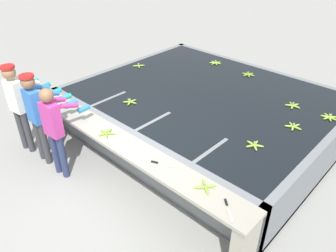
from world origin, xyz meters
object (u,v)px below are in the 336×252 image
(banana_bunch_ledge_0, at_px, (107,133))
(banana_bunch_ledge_1, at_px, (205,187))
(banana_bunch_floating_4, at_px, (130,102))
(banana_bunch_floating_6, at_px, (254,145))
(worker_1, at_px, (37,111))
(banana_bunch_floating_3, at_px, (293,126))
(worker_2, at_px, (55,125))
(worker_0, at_px, (18,101))
(knife_0, at_px, (159,163))
(knife_1, at_px, (227,207))
(banana_bunch_floating_7, at_px, (329,117))
(banana_bunch_floating_1, at_px, (215,63))
(banana_bunch_floating_0, at_px, (139,66))
(banana_bunch_floating_2, at_px, (248,74))
(banana_bunch_floating_5, at_px, (293,105))

(banana_bunch_ledge_0, relative_size, banana_bunch_ledge_1, 1.15)
(banana_bunch_floating_4, height_order, banana_bunch_floating_6, same)
(worker_1, distance_m, banana_bunch_floating_3, 4.19)
(banana_bunch_floating_3, xyz_separation_m, banana_bunch_ledge_1, (-0.16, -2.09, 0.00))
(worker_1, relative_size, worker_2, 1.03)
(worker_0, bearing_deg, banana_bunch_floating_6, 26.78)
(knife_0, height_order, knife_1, same)
(banana_bunch_floating_7, height_order, banana_bunch_ledge_1, banana_bunch_ledge_1)
(banana_bunch_floating_3, height_order, knife_1, banana_bunch_floating_3)
(banana_bunch_floating_1, height_order, banana_bunch_ledge_1, banana_bunch_ledge_1)
(worker_2, distance_m, banana_bunch_floating_6, 3.07)
(banana_bunch_floating_0, distance_m, banana_bunch_floating_2, 2.45)
(banana_bunch_floating_5, bearing_deg, banana_bunch_ledge_1, -86.60)
(banana_bunch_floating_2, bearing_deg, banana_bunch_ledge_0, -95.82)
(banana_bunch_floating_1, xyz_separation_m, banana_bunch_floating_3, (2.58, -1.42, 0.00))
(worker_1, bearing_deg, banana_bunch_floating_1, 80.77)
(banana_bunch_floating_5, xyz_separation_m, banana_bunch_floating_6, (0.14, -1.55, 0.00))
(banana_bunch_ledge_0, height_order, knife_1, banana_bunch_ledge_0)
(banana_bunch_ledge_0, bearing_deg, banana_bunch_floating_7, 51.05)
(knife_0, bearing_deg, banana_bunch_floating_5, 78.28)
(banana_bunch_floating_3, bearing_deg, knife_1, -84.04)
(worker_0, relative_size, banana_bunch_floating_1, 5.93)
(banana_bunch_floating_4, distance_m, banana_bunch_floating_7, 3.44)
(banana_bunch_floating_4, bearing_deg, banana_bunch_ledge_1, -19.76)
(knife_0, bearing_deg, banana_bunch_ledge_0, -178.02)
(worker_0, distance_m, banana_bunch_floating_6, 4.05)
(banana_bunch_floating_1, bearing_deg, banana_bunch_floating_6, -43.92)
(banana_bunch_floating_2, relative_size, banana_bunch_ledge_1, 1.17)
(worker_1, bearing_deg, banana_bunch_floating_5, 48.72)
(banana_bunch_floating_1, distance_m, knife_0, 3.93)
(worker_0, bearing_deg, worker_2, 2.78)
(worker_0, xyz_separation_m, banana_bunch_floating_0, (0.05, 2.78, -0.14))
(knife_1, bearing_deg, worker_1, -172.00)
(banana_bunch_floating_5, bearing_deg, worker_2, -125.54)
(banana_bunch_floating_2, height_order, banana_bunch_ledge_0, banana_bunch_ledge_0)
(banana_bunch_floating_5, bearing_deg, worker_0, -135.84)
(knife_0, bearing_deg, banana_bunch_floating_1, 115.19)
(knife_1, bearing_deg, banana_bunch_floating_4, 161.28)
(worker_1, distance_m, banana_bunch_floating_7, 4.88)
(worker_1, xyz_separation_m, banana_bunch_floating_7, (3.55, 3.35, -0.12))
(banana_bunch_floating_0, height_order, banana_bunch_ledge_1, banana_bunch_ledge_1)
(banana_bunch_ledge_1, bearing_deg, banana_bunch_floating_0, 148.92)
(banana_bunch_floating_7, distance_m, knife_1, 2.86)
(banana_bunch_floating_4, relative_size, banana_bunch_ledge_1, 1.14)
(banana_bunch_floating_0, relative_size, banana_bunch_floating_5, 0.89)
(worker_1, height_order, banana_bunch_floating_5, worker_1)
(banana_bunch_floating_0, height_order, knife_0, banana_bunch_floating_0)
(banana_bunch_floating_6, distance_m, banana_bunch_floating_7, 1.65)
(banana_bunch_floating_0, bearing_deg, worker_2, -68.92)
(worker_2, relative_size, banana_bunch_floating_3, 5.74)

